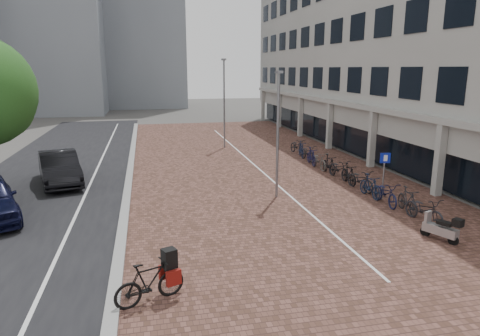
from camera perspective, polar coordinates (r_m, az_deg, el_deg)
name	(u,v)px	position (r m, az deg, el deg)	size (l,w,h in m)	color
ground	(279,247)	(14.37, 5.24, -10.42)	(140.00, 140.00, 0.00)	#474442
plaza_brick	(251,165)	(25.92, 1.46, 0.39)	(14.50, 42.00, 0.04)	brown
street_asphalt	(58,175)	(25.67, -23.13, -0.82)	(8.00, 50.00, 0.03)	black
curb	(130,170)	(25.20, -14.41, -0.26)	(0.35, 42.00, 0.14)	gray
lane_line	(95,173)	(25.36, -18.69, -0.57)	(0.12, 44.00, 0.00)	white
parking_line	(254,165)	(25.96, 1.89, 0.46)	(0.10, 30.00, 0.00)	white
office_building	(389,29)	(33.35, 19.26, 17.11)	(8.40, 40.00, 15.00)	#A5A59F
bg_towers	(58,2)	(62.86, -23.12, 19.68)	(33.00, 23.00, 32.00)	gray
car_dark	(59,168)	(23.44, -22.91, -0.01)	(1.73, 4.97, 1.64)	black
hero_bike	(150,281)	(11.20, -11.93, -14.56)	(1.91, 1.18, 1.31)	black
scooter_front	(440,228)	(16.11, 25.13, -7.21)	(0.43, 1.38, 0.95)	#9D9EA2
parking_sign	(384,169)	(19.81, 18.64, -0.17)	(0.44, 0.13, 2.14)	slate
lamp_near	(278,137)	(18.97, 5.04, 4.17)	(0.12, 0.12, 5.58)	gray
lamp_far	(224,105)	(31.26, -2.12, 8.43)	(0.12, 0.12, 6.33)	slate
bike_row	(339,169)	(23.30, 13.09, -0.13)	(1.23, 15.84, 1.05)	black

